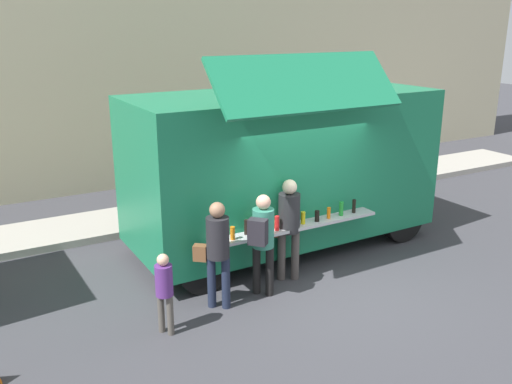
# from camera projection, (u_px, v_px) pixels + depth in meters

# --- Properties ---
(ground_plane) EXTENTS (60.00, 60.00, 0.00)m
(ground_plane) POSITION_uv_depth(u_px,v_px,m) (328.00, 285.00, 9.15)
(ground_plane) COLOR #38383D
(curb_strip) EXTENTS (28.00, 1.60, 0.15)m
(curb_strip) POSITION_uv_depth(u_px,v_px,m) (45.00, 235.00, 11.11)
(curb_strip) COLOR #9E998E
(curb_strip) RESTS_ON ground
(building_behind) EXTENTS (32.00, 2.40, 7.52)m
(building_behind) POSITION_uv_depth(u_px,v_px,m) (44.00, 40.00, 13.74)
(building_behind) COLOR #C1B794
(building_behind) RESTS_ON ground
(food_truck_main) EXTENTS (5.77, 3.19, 3.72)m
(food_truck_main) POSITION_uv_depth(u_px,v_px,m) (283.00, 165.00, 10.35)
(food_truck_main) COLOR #19774D
(food_truck_main) RESTS_ON ground
(trash_bin) EXTENTS (0.60, 0.60, 0.88)m
(trash_bin) POSITION_uv_depth(u_px,v_px,m) (358.00, 172.00, 14.39)
(trash_bin) COLOR #2E6437
(trash_bin) RESTS_ON ground
(customer_front_ordering) EXTENTS (0.56, 0.42, 1.75)m
(customer_front_ordering) POSITION_uv_depth(u_px,v_px,m) (288.00, 221.00, 9.06)
(customer_front_ordering) COLOR #49433F
(customer_front_ordering) RESTS_ON ground
(customer_mid_with_backpack) EXTENTS (0.52, 0.51, 1.67)m
(customer_mid_with_backpack) POSITION_uv_depth(u_px,v_px,m) (262.00, 235.00, 8.51)
(customer_mid_with_backpack) COLOR black
(customer_mid_with_backpack) RESTS_ON ground
(customer_rear_waiting) EXTENTS (0.51, 0.46, 1.69)m
(customer_rear_waiting) POSITION_uv_depth(u_px,v_px,m) (217.00, 246.00, 8.15)
(customer_rear_waiting) COLOR #1D253B
(customer_rear_waiting) RESTS_ON ground
(child_near_queue) EXTENTS (0.24, 0.24, 1.20)m
(child_near_queue) POSITION_uv_depth(u_px,v_px,m) (164.00, 287.00, 7.52)
(child_near_queue) COLOR #504B44
(child_near_queue) RESTS_ON ground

